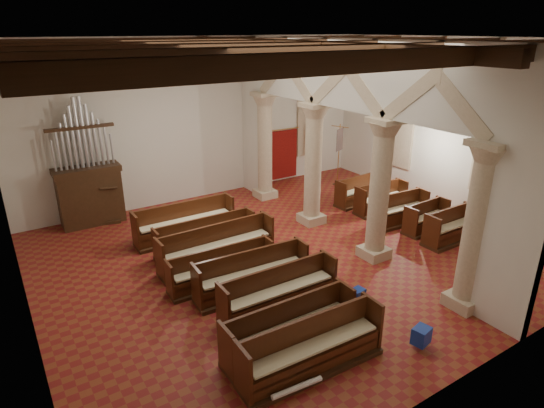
{
  "coord_description": "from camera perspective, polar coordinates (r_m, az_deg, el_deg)",
  "views": [
    {
      "loc": [
        -7.09,
        -9.85,
        6.25
      ],
      "look_at": [
        -0.45,
        0.5,
        1.48
      ],
      "focal_mm": 30.0,
      "sensor_mm": 36.0,
      "label": 1
    }
  ],
  "objects": [
    {
      "name": "nave_pew_3",
      "position": [
        11.56,
        -2.49,
        -9.44
      ],
      "size": [
        3.02,
        0.9,
        1.09
      ],
      "rotation": [
        0.0,
        0.0,
        -0.06
      ],
      "color": "#382011",
      "rests_on": "floor"
    },
    {
      "name": "window_right_b",
      "position": [
        19.16,
        15.82,
        8.21
      ],
      "size": [
        0.03,
        1.0,
        2.2
      ],
      "primitive_type": "cube",
      "color": "#347660",
      "rests_on": "wall_right"
    },
    {
      "name": "ceiling_beams",
      "position": [
        12.14,
        3.23,
        19.15
      ],
      "size": [
        13.8,
        11.8,
        0.3
      ],
      "primitive_type": null,
      "color": "#382011",
      "rests_on": "wall_back"
    },
    {
      "name": "ceiling",
      "position": [
        12.14,
        3.25,
        20.0
      ],
      "size": [
        14.0,
        14.0,
        0.0
      ],
      "primitive_type": "plane",
      "rotation": [
        3.14,
        0.0,
        0.0
      ],
      "color": "#331F11",
      "rests_on": "wall_back"
    },
    {
      "name": "nave_pew_7",
      "position": [
        14.64,
        -10.81,
        -2.82
      ],
      "size": [
        3.21,
        0.78,
        1.15
      ],
      "rotation": [
        0.0,
        0.0,
        -0.0
      ],
      "color": "#382011",
      "rests_on": "floor"
    },
    {
      "name": "window_right_a",
      "position": [
        16.86,
        25.89,
        5.17
      ],
      "size": [
        0.03,
        1.0,
        2.2
      ],
      "primitive_type": "cube",
      "color": "#347660",
      "rests_on": "wall_right"
    },
    {
      "name": "nave_pew_1",
      "position": [
        9.72,
        2.29,
        -16.12
      ],
      "size": [
        2.97,
        0.74,
        1.09
      ],
      "rotation": [
        0.0,
        0.0,
        -0.0
      ],
      "color": "#382011",
      "rests_on": "floor"
    },
    {
      "name": "pipe_organ",
      "position": [
        16.31,
        -22.02,
        2.22
      ],
      "size": [
        2.1,
        0.85,
        4.4
      ],
      "color": "#382011",
      "rests_on": "floor"
    },
    {
      "name": "aisle_pew_1",
      "position": [
        15.72,
        18.77,
        -2.08
      ],
      "size": [
        1.73,
        0.73,
        0.98
      ],
      "rotation": [
        0.0,
        0.0,
        0.05
      ],
      "color": "#382011",
      "rests_on": "floor"
    },
    {
      "name": "window_back",
      "position": [
        20.33,
        4.64,
        9.66
      ],
      "size": [
        1.0,
        0.03,
        2.2
      ],
      "primitive_type": "cube",
      "color": "#347660",
      "rests_on": "wall_back"
    },
    {
      "name": "nave_pew_4",
      "position": [
        12.0,
        -6.31,
        -8.54
      ],
      "size": [
        2.86,
        0.76,
        0.98
      ],
      "rotation": [
        0.0,
        0.0,
        -0.04
      ],
      "color": "#382011",
      "rests_on": "floor"
    },
    {
      "name": "wall_back",
      "position": [
        17.66,
        -8.59,
        10.38
      ],
      "size": [
        14.0,
        0.02,
        6.0
      ],
      "primitive_type": "cube",
      "color": "silver",
      "rests_on": "floor"
    },
    {
      "name": "aisle_pew_4",
      "position": [
        17.56,
        10.95,
        1.18
      ],
      "size": [
        2.13,
        0.82,
        1.04
      ],
      "rotation": [
        0.0,
        0.0,
        0.06
      ],
      "color": "#382011",
      "rests_on": "floor"
    },
    {
      "name": "hymnal_box_c",
      "position": [
        11.69,
        0.49,
        -9.59
      ],
      "size": [
        0.34,
        0.29,
        0.33
      ],
      "primitive_type": "cube",
      "rotation": [
        0.0,
        0.0,
        -0.06
      ],
      "color": "navy",
      "rests_on": "floor"
    },
    {
      "name": "wall_front",
      "position": [
        8.7,
        26.6,
        -3.11
      ],
      "size": [
        14.0,
        0.02,
        6.0
      ],
      "primitive_type": "cube",
      "color": "silver",
      "rests_on": "floor"
    },
    {
      "name": "arcade",
      "position": [
        13.54,
        9.32,
        9.49
      ],
      "size": [
        0.9,
        11.9,
        6.0
      ],
      "color": "#C8B395",
      "rests_on": "floor"
    },
    {
      "name": "wall_right",
      "position": [
        17.5,
        22.22,
        8.96
      ],
      "size": [
        0.02,
        12.0,
        6.0
      ],
      "primitive_type": "cube",
      "color": "silver",
      "rests_on": "floor"
    },
    {
      "name": "aisle_pew_0",
      "position": [
        15.18,
        21.51,
        -3.19
      ],
      "size": [
        1.97,
        0.72,
        1.07
      ],
      "rotation": [
        0.0,
        0.0,
        0.01
      ],
      "color": "#382011",
      "rests_on": "floor"
    },
    {
      "name": "processional_banner",
      "position": [
        19.4,
        8.3,
        4.76
      ],
      "size": [
        0.55,
        0.71,
        2.6
      ],
      "rotation": [
        0.0,
        0.0,
        0.41
      ],
      "color": "#382011",
      "rests_on": "floor"
    },
    {
      "name": "nave_pew_0",
      "position": [
        9.27,
        5.06,
        -18.27
      ],
      "size": [
        3.09,
        0.84,
        1.11
      ],
      "rotation": [
        0.0,
        0.0,
        -0.03
      ],
      "color": "#382011",
      "rests_on": "floor"
    },
    {
      "name": "nave_pew_5",
      "position": [
        12.93,
        -6.82,
        -5.97
      ],
      "size": [
        3.41,
        0.8,
        1.14
      ],
      "rotation": [
        0.0,
        0.0,
        0.01
      ],
      "color": "#382011",
      "rests_on": "floor"
    },
    {
      "name": "aisle_pew_2",
      "position": [
        16.02,
        15.71,
        -1.19
      ],
      "size": [
        2.13,
        0.84,
        1.07
      ],
      "rotation": [
        0.0,
        0.0,
        -0.06
      ],
      "color": "#382011",
      "rests_on": "floor"
    },
    {
      "name": "nave_pew_2",
      "position": [
        10.87,
        0.92,
        -11.61
      ],
      "size": [
        2.97,
        0.75,
        1.09
      ],
      "rotation": [
        0.0,
        0.0,
        -0.01
      ],
      "color": "#382011",
      "rests_on": "floor"
    },
    {
      "name": "wall_left",
      "position": [
        10.37,
        -30.37,
        -0.08
      ],
      "size": [
        0.02,
        12.0,
        6.0
      ],
      "primitive_type": "cube",
      "color": "silver",
      "rests_on": "floor"
    },
    {
      "name": "hymnal_box_b",
      "position": [
        11.32,
        10.68,
        -11.15
      ],
      "size": [
        0.34,
        0.29,
        0.32
      ],
      "primitive_type": "cube",
      "rotation": [
        0.0,
        0.0,
        0.08
      ],
      "color": "navy",
      "rests_on": "floor"
    },
    {
      "name": "tube_heater_b",
      "position": [
        10.35,
        5.68,
        -14.94
      ],
      "size": [
        1.04,
        0.46,
        0.11
      ],
      "primitive_type": "cylinder",
      "rotation": [
        0.0,
        1.57,
        0.34
      ],
      "color": "silver",
      "rests_on": "floor"
    },
    {
      "name": "tube_heater_a",
      "position": [
        8.9,
        3.17,
        -22.02
      ],
      "size": [
        1.04,
        0.19,
        0.1
      ],
      "primitive_type": "cylinder",
      "rotation": [
        0.0,
        1.57,
        -0.08
      ],
      "color": "white",
      "rests_on": "floor"
    },
    {
      "name": "lectern",
      "position": [
        16.43,
        -19.49,
        -0.29
      ],
      "size": [
        0.63,
        0.66,
        1.37
      ],
      "rotation": [
        0.0,
        0.0,
        -0.23
      ],
      "color": "#3A1E12",
      "rests_on": "floor"
    },
    {
      "name": "nave_pew_6",
      "position": [
        13.74,
        -8.26,
        -4.54
      ],
      "size": [
        3.09,
        0.67,
        1.01
      ],
      "rotation": [
        0.0,
        0.0,
        0.0
      ],
      "color": "#382011",
      "rests_on": "floor"
    },
    {
      "name": "aisle_pew_3",
      "position": [
        16.89,
        13.48,
        0.18
      ],
      "size": [
        2.05,
        0.8,
        1.06
      ],
      "rotation": [
        0.0,
        0.0,
        -0.05
      ],
      "color": "#382011",
      "rests_on": "floor"
    },
    {
      "name": "floor",
      "position": [
        13.65,
        2.73,
        -6.06
      ],
      "size": [
        14.0,
        14.0,
        0.0
      ],
      "primitive_type": "plane",
      "color": "maroon",
      "rests_on": "ground"
    },
    {
      "name": "dossal_curtain",
      "position": [
        19.66,
        1.15,
        6.23
      ],
      "size": [
        1.8,
        0.07,
        2.17
      ],
      "color": "maroon",
      "rests_on": "floor"
    },
    {
      "name": "hymnal_box_a",
      "position": [
        10.3,
        18.23,
        -15.41
      ],
      "size": [
        0.42,
        0.37,
        0.37
      ],
      "primitive_type": "cube",
      "rotation": [
        0.0,
        0.0,
        0.22
      ],
      "color": "#161699",
      "rests_on": "floor"
    }
  ]
}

